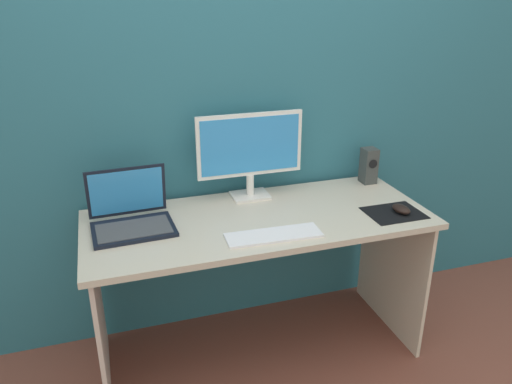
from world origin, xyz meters
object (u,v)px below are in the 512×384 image
(monitor, at_px, (250,150))
(speaker_right, at_px, (369,166))
(laptop, at_px, (131,216))
(keyboard_external, at_px, (274,235))
(mouse, at_px, (401,209))

(monitor, bearing_deg, speaker_right, -0.41)
(monitor, bearing_deg, laptop, -164.28)
(monitor, xyz_separation_m, keyboard_external, (-0.03, -0.43, -0.23))
(speaker_right, bearing_deg, keyboard_external, -147.78)
(laptop, relative_size, mouse, 3.50)
(monitor, height_order, laptop, monitor)
(monitor, xyz_separation_m, speaker_right, (0.64, -0.00, -0.14))
(speaker_right, bearing_deg, laptop, -172.61)
(speaker_right, bearing_deg, monitor, 179.59)
(laptop, xyz_separation_m, mouse, (1.17, -0.23, -0.03))
(speaker_right, relative_size, keyboard_external, 0.47)
(speaker_right, height_order, mouse, speaker_right)
(mouse, bearing_deg, laptop, 161.02)
(mouse, bearing_deg, speaker_right, 74.83)
(monitor, relative_size, keyboard_external, 1.29)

